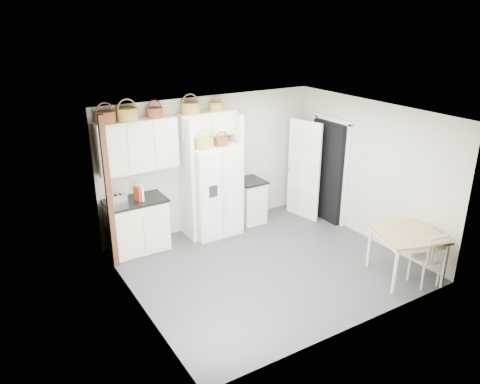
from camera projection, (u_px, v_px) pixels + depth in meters
floor at (267, 265)px, 8.00m from camera, size 4.50×4.50×0.00m
ceiling at (271, 115)px, 7.06m from camera, size 4.50×4.50×0.00m
wall_back at (211, 163)px, 9.12m from camera, size 4.50×0.00×4.50m
wall_left at (134, 225)px, 6.44m from camera, size 0.00×4.00×4.00m
wall_right at (369, 171)px, 8.62m from camera, size 0.00×4.00×4.00m
refrigerator at (213, 190)px, 8.90m from camera, size 0.91×0.73×1.76m
base_cab_left at (137, 226)px, 8.38m from camera, size 1.01×0.64×0.93m
base_cab_right at (250, 202)px, 9.55m from camera, size 0.49×0.58×0.85m
dining_table at (406, 255)px, 7.52m from camera, size 1.22×1.22×0.80m
windsor_chair at (426, 258)px, 7.31m from camera, size 0.51×0.47×0.92m
counter_left at (135, 201)px, 8.20m from camera, size 1.05×0.68×0.04m
counter_right at (250, 181)px, 9.39m from camera, size 0.52×0.62×0.04m
toaster at (118, 200)px, 7.93m from camera, size 0.28×0.17×0.19m
cookbook_red at (137, 194)px, 8.09m from camera, size 0.08×0.17×0.25m
cookbook_cream at (141, 193)px, 8.12m from camera, size 0.06×0.18×0.26m
basket_upper_a at (105, 117)px, 7.61m from camera, size 0.33×0.33×0.19m
basket_upper_b at (127, 114)px, 7.78m from camera, size 0.35×0.35×0.21m
basket_upper_c at (155, 113)px, 8.02m from camera, size 0.29×0.29×0.17m
basket_bridge_a at (190, 108)px, 8.35m from camera, size 0.35×0.35×0.20m
basket_bridge_b at (216, 106)px, 8.61m from camera, size 0.26×0.26×0.15m
basket_fridge_a at (204, 143)px, 8.36m from camera, size 0.34×0.34×0.18m
basket_fridge_b at (222, 142)px, 8.54m from camera, size 0.26×0.26×0.14m
upper_cabinet at (137, 145)px, 8.04m from camera, size 1.40×0.34×0.90m
bridge_cabinet at (207, 124)px, 8.62m from camera, size 1.12×0.34×0.45m
fridge_panel_left at (187, 180)px, 8.62m from camera, size 0.08×0.60×2.30m
fridge_panel_right at (234, 171)px, 9.11m from camera, size 0.08×0.60×2.30m
trim_post at (109, 194)px, 7.54m from camera, size 0.09×0.09×2.60m
doorway_void at (328, 172)px, 9.47m from camera, size 0.18×0.85×2.05m
door_slab at (304, 170)px, 9.56m from camera, size 0.21×0.79×2.05m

